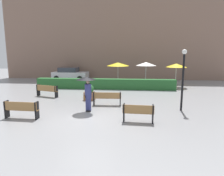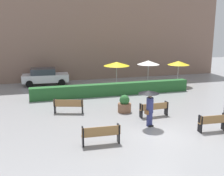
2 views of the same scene
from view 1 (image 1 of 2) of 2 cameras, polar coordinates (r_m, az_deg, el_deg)
ground_plane at (r=10.78m, az=-7.28°, el=-8.26°), size 60.00×60.00×0.00m
bench_far_left at (r=16.24m, az=-17.93°, el=-0.49°), size 1.86×0.87×0.90m
bench_near_left at (r=11.39m, az=-24.25°, el=-5.29°), size 1.81×0.44×0.90m
bench_mid_center at (r=12.97m, az=-1.41°, el=-2.68°), size 1.83×0.44×0.86m
bench_near_right at (r=9.91m, az=7.40°, el=-6.71°), size 1.52×0.43×0.89m
pedestrian_with_umbrella at (r=11.59m, az=-7.04°, el=0.07°), size 1.12×1.12×2.00m
planter_pot at (r=14.52m, az=-6.38°, el=-1.49°), size 0.85×0.85×1.12m
lamp_post at (r=12.21m, az=19.43°, el=3.96°), size 0.28×0.28×3.54m
patio_umbrella_yellow at (r=20.87m, az=1.70°, el=6.71°), size 2.27×2.27×2.34m
patio_umbrella_white at (r=20.41m, az=9.56°, el=6.72°), size 1.99×1.99×2.42m
patio_umbrella_yellow_far at (r=20.63m, az=17.67°, el=6.09°), size 1.97×1.97×2.30m
hedge_strip at (r=18.75m, az=-2.00°, el=1.16°), size 12.82×0.70×0.95m
building_facade at (r=26.14m, az=0.41°, el=14.28°), size 28.00×1.20×10.60m
parked_car at (r=25.15m, az=-11.75°, el=4.01°), size 4.28×2.14×1.57m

